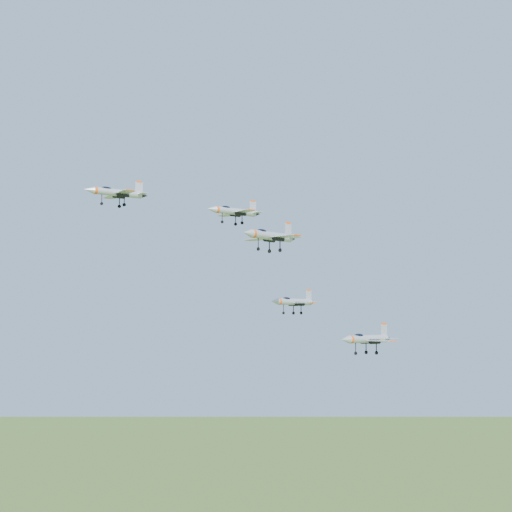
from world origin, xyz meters
TOP-DOWN VIEW (x-y plane):
  - jet_lead at (-25.20, 13.42)m, footprint 12.14×9.99m
  - jet_left_high at (-5.86, 4.79)m, footprint 11.67×9.64m
  - jet_right_high at (-9.85, -13.13)m, footprint 12.25×10.38m
  - jet_left_low at (6.00, 3.01)m, footprint 11.43×9.55m
  - jet_right_low at (9.11, -13.91)m, footprint 12.62×10.53m

SIDE VIEW (x-z plane):
  - jet_right_low at x=9.11m, z-range 130.40..133.77m
  - jet_left_low at x=6.00m, z-range 137.13..140.19m
  - jet_right_high at x=-9.85m, z-range 146.80..150.11m
  - jet_left_high at x=-5.86m, z-range 153.43..156.55m
  - jet_lead at x=-25.20m, z-range 156.29..159.54m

